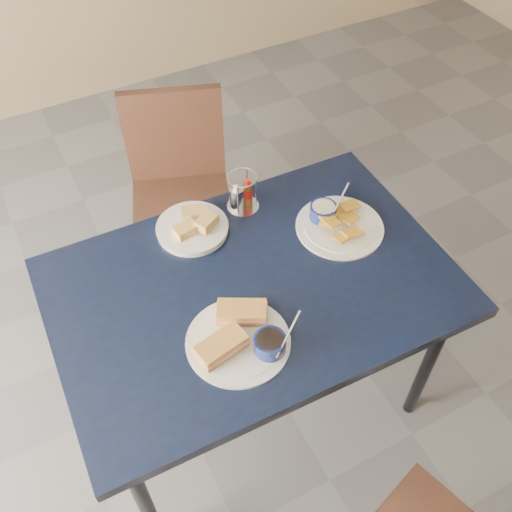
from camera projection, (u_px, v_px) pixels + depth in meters
name	position (u px, v px, depth m)	size (l,w,h in m)	color
ground	(288.00, 410.00, 2.27)	(6.00, 6.00, 0.00)	#525257
dining_table	(253.00, 296.00, 1.78)	(1.23, 0.84, 0.75)	black
chair_far	(173.00, 180.00, 2.42)	(0.52, 0.52, 0.87)	black
sandwich_plate	(241.00, 336.00, 1.58)	(0.31, 0.30, 0.12)	white
plantain_plate	(334.00, 221.00, 1.88)	(0.29, 0.29, 0.12)	white
bread_basket	(193.00, 227.00, 1.86)	(0.23, 0.23, 0.07)	white
condiment_caddy	(241.00, 195.00, 1.91)	(0.11, 0.11, 0.14)	silver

